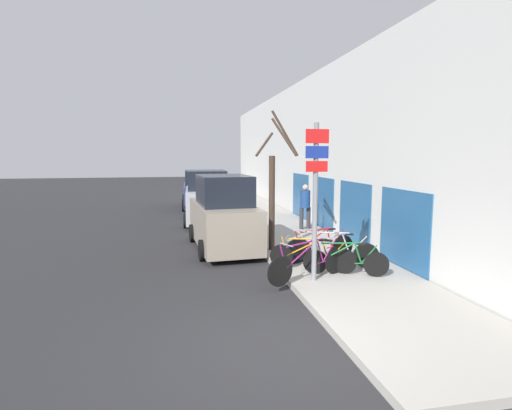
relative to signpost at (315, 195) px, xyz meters
The scene contains 14 objects.
ground_plane 8.80m from the signpost, 100.71° to the left, with size 80.00×80.00×0.00m, color #28282B.
sidewalk_curb 11.42m from the signpost, 84.81° to the left, with size 3.20×32.00×0.15m.
building_facade 11.48m from the signpost, 76.02° to the left, with size 0.23×32.00×6.50m.
signpost is the anchor object (origin of this frame).
bicycle_0 1.62m from the signpost, 147.39° to the left, with size 2.25×1.00×0.95m.
bicycle_1 1.89m from the signpost, 13.93° to the left, with size 1.94×0.80×0.84m.
bicycle_2 1.82m from the signpost, 74.01° to the left, with size 1.95×1.12×0.85m.
bicycle_3 2.20m from the signpost, 51.77° to the left, with size 2.08×1.34×0.91m.
bicycle_4 2.44m from the signpost, 65.50° to the left, with size 2.17×0.61×0.91m.
parked_car_0 4.60m from the signpost, 111.43° to the left, with size 2.15×4.40×2.43m.
parked_car_1 9.73m from the signpost, 100.48° to the left, with size 2.22×4.30×2.39m.
parked_car_2 14.77m from the signpost, 96.85° to the left, with size 2.19×4.57×2.20m.
pedestrian_near 6.66m from the signpost, 73.54° to the left, with size 0.46×0.39×1.77m.
street_tree 3.16m from the signpost, 94.06° to the left, with size 1.38×0.77×4.25m.
Camera 1 is at (-1.55, -5.82, 3.09)m, focal length 28.00 mm.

